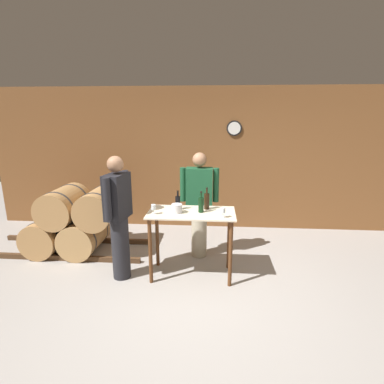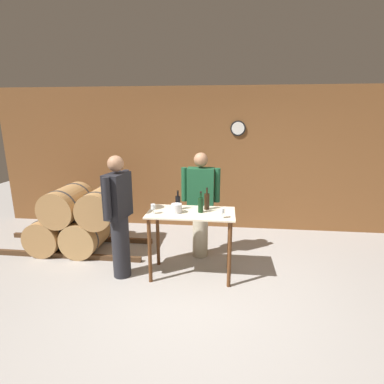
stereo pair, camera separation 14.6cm
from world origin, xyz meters
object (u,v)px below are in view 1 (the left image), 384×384
wine_bottle_far_left (178,202)px  wine_bottle_left (201,204)px  person_host (199,203)px  wine_glass_near_left (153,207)px  person_visitor_with_scarf (119,216)px  wine_bottle_center (207,201)px  wine_glass_near_center (223,211)px  ice_bucket (177,208)px

wine_bottle_far_left → wine_bottle_left: wine_bottle_left is taller
wine_bottle_left → person_host: person_host is taller
wine_glass_near_left → wine_bottle_left: bearing=12.3°
person_visitor_with_scarf → wine_bottle_center: bearing=13.2°
wine_bottle_center → person_host: 0.52m
wine_glass_near_center → wine_bottle_center: bearing=122.3°
wine_bottle_far_left → person_host: (0.27, 0.51, -0.16)m
person_host → wine_bottle_far_left: bearing=-117.4°
person_visitor_with_scarf → wine_glass_near_center: bearing=-3.0°
wine_bottle_far_left → person_host: person_host is taller
wine_glass_near_left → ice_bucket: (0.30, 0.08, -0.03)m
wine_bottle_center → wine_bottle_left: bearing=-116.4°
wine_glass_near_center → person_visitor_with_scarf: bearing=177.0°
wine_bottle_center → wine_glass_near_center: (0.22, -0.34, -0.03)m
wine_bottle_far_left → ice_bucket: wine_bottle_far_left is taller
wine_bottle_far_left → wine_glass_near_left: bearing=-141.4°
person_host → person_visitor_with_scarf: 1.27m
person_visitor_with_scarf → wine_bottle_left: bearing=6.7°
person_host → ice_bucket: bearing=-111.4°
person_visitor_with_scarf → wine_bottle_far_left: bearing=16.5°
wine_glass_near_left → person_visitor_with_scarf: size_ratio=0.08×
wine_bottle_center → person_host: person_host is taller
wine_bottle_left → wine_glass_near_center: (0.29, -0.20, -0.02)m
wine_bottle_center → wine_glass_near_center: bearing=-57.7°
wine_bottle_left → person_host: bearing=95.1°
wine_glass_near_left → person_host: person_host is taller
wine_glass_near_left → wine_glass_near_center: (0.90, -0.07, -0.00)m
wine_glass_near_left → wine_glass_near_center: 0.90m
wine_glass_near_center → ice_bucket: bearing=166.4°
ice_bucket → person_host: size_ratio=0.09×
wine_bottle_left → person_visitor_with_scarf: 1.10m
wine_glass_near_center → ice_bucket: size_ratio=0.91×
wine_glass_near_left → person_visitor_with_scarf: (-0.47, 0.01, -0.13)m
wine_bottle_center → person_visitor_with_scarf: bearing=-166.8°
wine_glass_near_left → person_host: 0.94m
wine_bottle_left → wine_bottle_center: 0.16m
wine_bottle_left → ice_bucket: bearing=-170.5°
ice_bucket → person_host: (0.26, 0.67, -0.12)m
person_host → person_visitor_with_scarf: (-1.03, -0.74, 0.02)m
ice_bucket → person_visitor_with_scarf: (-0.77, -0.07, -0.10)m
wine_bottle_left → wine_glass_near_center: bearing=-34.8°
wine_glass_near_left → person_host: bearing=53.3°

